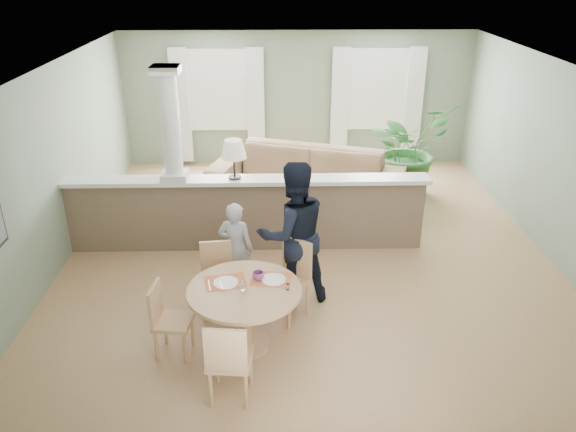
{
  "coord_description": "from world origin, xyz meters",
  "views": [
    {
      "loc": [
        -0.47,
        -7.32,
        4.01
      ],
      "look_at": [
        -0.32,
        -1.0,
        1.07
      ],
      "focal_mm": 35.0,
      "sensor_mm": 36.0,
      "label": 1
    }
  ],
  "objects_px": {
    "houseplant": "(408,148)",
    "chair_far_boy": "(217,275)",
    "chair_far_man": "(291,275)",
    "sofa": "(306,179)",
    "dining_table": "(245,300)",
    "man_person": "(293,234)",
    "chair_side": "(166,317)",
    "chair_near": "(229,359)",
    "child_person": "(236,249)"
  },
  "relations": [
    {
      "from": "dining_table",
      "to": "child_person",
      "type": "height_order",
      "value": "child_person"
    },
    {
      "from": "chair_near",
      "to": "chair_side",
      "type": "height_order",
      "value": "chair_near"
    },
    {
      "from": "sofa",
      "to": "chair_far_boy",
      "type": "height_order",
      "value": "sofa"
    },
    {
      "from": "houseplant",
      "to": "chair_far_man",
      "type": "xyz_separation_m",
      "value": [
        -2.26,
        -3.94,
        -0.28
      ]
    },
    {
      "from": "sofa",
      "to": "child_person",
      "type": "distance_m",
      "value": 3.0
    },
    {
      "from": "houseplant",
      "to": "chair_near",
      "type": "relative_size",
      "value": 1.75
    },
    {
      "from": "chair_far_man",
      "to": "man_person",
      "type": "distance_m",
      "value": 0.51
    },
    {
      "from": "child_person",
      "to": "houseplant",
      "type": "bearing_deg",
      "value": -116.8
    },
    {
      "from": "chair_far_man",
      "to": "dining_table",
      "type": "bearing_deg",
      "value": -90.28
    },
    {
      "from": "child_person",
      "to": "man_person",
      "type": "distance_m",
      "value": 0.8
    },
    {
      "from": "dining_table",
      "to": "man_person",
      "type": "height_order",
      "value": "man_person"
    },
    {
      "from": "dining_table",
      "to": "chair_far_boy",
      "type": "distance_m",
      "value": 0.82
    },
    {
      "from": "sofa",
      "to": "chair_side",
      "type": "relative_size",
      "value": 3.85
    },
    {
      "from": "chair_side",
      "to": "man_person",
      "type": "relative_size",
      "value": 0.46
    },
    {
      "from": "chair_far_boy",
      "to": "child_person",
      "type": "distance_m",
      "value": 0.48
    },
    {
      "from": "chair_far_man",
      "to": "chair_near",
      "type": "xyz_separation_m",
      "value": [
        -0.64,
        -1.48,
        -0.02
      ]
    },
    {
      "from": "houseplant",
      "to": "chair_far_boy",
      "type": "bearing_deg",
      "value": -129.45
    },
    {
      "from": "chair_far_boy",
      "to": "chair_side",
      "type": "height_order",
      "value": "chair_far_boy"
    },
    {
      "from": "houseplant",
      "to": "man_person",
      "type": "xyz_separation_m",
      "value": [
        -2.22,
        -3.61,
        0.11
      ]
    },
    {
      "from": "chair_far_man",
      "to": "houseplant",
      "type": "bearing_deg",
      "value": 99.89
    },
    {
      "from": "houseplant",
      "to": "dining_table",
      "type": "height_order",
      "value": "houseplant"
    },
    {
      "from": "sofa",
      "to": "houseplant",
      "type": "xyz_separation_m",
      "value": [
        1.9,
        0.61,
        0.34
      ]
    },
    {
      "from": "sofa",
      "to": "man_person",
      "type": "xyz_separation_m",
      "value": [
        -0.32,
        -3.0,
        0.45
      ]
    },
    {
      "from": "chair_side",
      "to": "chair_far_boy",
      "type": "bearing_deg",
      "value": -22.38
    },
    {
      "from": "sofa",
      "to": "dining_table",
      "type": "bearing_deg",
      "value": -83.47
    },
    {
      "from": "dining_table",
      "to": "chair_far_man",
      "type": "height_order",
      "value": "chair_far_man"
    },
    {
      "from": "houseplant",
      "to": "chair_far_boy",
      "type": "distance_m",
      "value": 4.96
    },
    {
      "from": "chair_far_boy",
      "to": "chair_far_man",
      "type": "distance_m",
      "value": 0.9
    },
    {
      "from": "chair_far_man",
      "to": "child_person",
      "type": "bearing_deg",
      "value": -177.38
    },
    {
      "from": "chair_near",
      "to": "child_person",
      "type": "height_order",
      "value": "child_person"
    },
    {
      "from": "chair_near",
      "to": "sofa",
      "type": "bearing_deg",
      "value": -96.45
    },
    {
      "from": "chair_far_boy",
      "to": "chair_far_man",
      "type": "xyz_separation_m",
      "value": [
        0.89,
        -0.11,
        0.05
      ]
    },
    {
      "from": "chair_far_boy",
      "to": "chair_near",
      "type": "height_order",
      "value": "chair_near"
    },
    {
      "from": "chair_near",
      "to": "child_person",
      "type": "bearing_deg",
      "value": -83.5
    },
    {
      "from": "houseplant",
      "to": "child_person",
      "type": "relative_size",
      "value": 1.3
    },
    {
      "from": "chair_far_man",
      "to": "child_person",
      "type": "xyz_separation_m",
      "value": [
        -0.68,
        0.52,
        0.09
      ]
    },
    {
      "from": "chair_far_man",
      "to": "man_person",
      "type": "xyz_separation_m",
      "value": [
        0.04,
        0.33,
        0.39
      ]
    },
    {
      "from": "chair_side",
      "to": "dining_table",
      "type": "bearing_deg",
      "value": -75.45
    },
    {
      "from": "sofa",
      "to": "child_person",
      "type": "bearing_deg",
      "value": -91.3
    },
    {
      "from": "chair_side",
      "to": "man_person",
      "type": "height_order",
      "value": "man_person"
    },
    {
      "from": "chair_far_boy",
      "to": "chair_side",
      "type": "xyz_separation_m",
      "value": [
        -0.47,
        -0.84,
        -0.02
      ]
    },
    {
      "from": "sofa",
      "to": "houseplant",
      "type": "bearing_deg",
      "value": 36.66
    },
    {
      "from": "chair_side",
      "to": "chair_far_man",
      "type": "bearing_deg",
      "value": -54.96
    },
    {
      "from": "sofa",
      "to": "chair_far_man",
      "type": "height_order",
      "value": "chair_far_man"
    },
    {
      "from": "houseplant",
      "to": "chair_side",
      "type": "distance_m",
      "value": 5.91
    },
    {
      "from": "sofa",
      "to": "chair_side",
      "type": "height_order",
      "value": "sofa"
    },
    {
      "from": "dining_table",
      "to": "child_person",
      "type": "relative_size",
      "value": 0.99
    },
    {
      "from": "sofa",
      "to": "chair_near",
      "type": "distance_m",
      "value": 4.91
    },
    {
      "from": "houseplant",
      "to": "chair_far_man",
      "type": "relative_size",
      "value": 1.68
    },
    {
      "from": "sofa",
      "to": "houseplant",
      "type": "distance_m",
      "value": 2.03
    }
  ]
}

